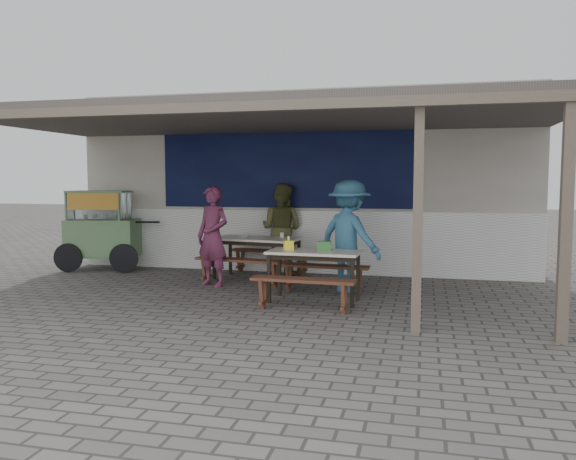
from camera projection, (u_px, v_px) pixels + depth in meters
The scene contains 17 objects.
ground at pixel (248, 305), 8.01m from camera, with size 60.00×60.00×0.00m, color #66635C.
back_wall at pixel (302, 183), 11.33m from camera, with size 9.00×1.28×3.50m.
warung_roof at pixel (266, 119), 8.64m from camera, with size 9.00×4.21×2.81m.
table_left at pixel (256, 242), 10.06m from camera, with size 1.61×0.95×0.75m.
bench_left_street at pixel (240, 265), 9.50m from camera, with size 1.64×0.52×0.45m.
bench_left_wall at pixel (271, 256), 10.68m from camera, with size 1.64×0.52×0.45m.
table_right at pixel (314, 256), 8.17m from camera, with size 1.36×0.70×0.75m.
bench_right_street at pixel (303, 287), 7.58m from camera, with size 1.44×0.34×0.45m.
bench_right_wall at pixel (323, 272), 8.82m from camera, with size 1.44×0.34×0.45m.
vendor_cart at pixel (102, 227), 11.15m from camera, with size 1.89×1.02×1.57m.
patron_street_side at pixel (213, 236), 9.39m from camera, with size 0.61×0.40×1.68m, color #662946.
patron_wall_side at pixel (282, 229), 10.65m from camera, with size 0.84×0.65×1.72m, color brown.
patron_right_table at pixel (349, 236), 8.89m from camera, with size 1.15×0.66×1.78m, color teal.
tissue_box at pixel (289, 245), 8.31m from camera, with size 0.14×0.14×0.14m, color #FEFB2A.
donation_box at pixel (324, 246), 8.24m from camera, with size 0.20×0.13×0.13m, color #367936.
condiment_jar at pixel (282, 235), 10.12m from camera, with size 0.08×0.08×0.08m, color white.
condiment_bowl at pixel (244, 236), 10.12m from camera, with size 0.17×0.17×0.04m, color white.
Camera 1 is at (2.42, -7.53, 1.76)m, focal length 35.00 mm.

